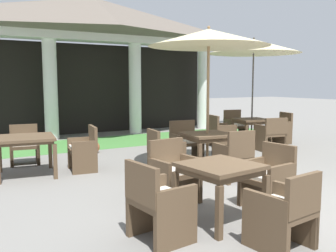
{
  "coord_description": "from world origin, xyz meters",
  "views": [
    {
      "loc": [
        -3.96,
        -3.46,
        1.75
      ],
      "look_at": [
        -0.05,
        3.37,
        0.82
      ],
      "focal_mm": 39.7,
      "sensor_mm": 36.0,
      "label": 1
    }
  ],
  "objects_px": {
    "patio_table_near_foreground": "(207,138)",
    "patio_table_mid_left": "(252,123)",
    "patio_chair_near_foreground_south": "(234,158)",
    "patio_chair_mid_right_east": "(268,179)",
    "patio_chair_mid_left_north": "(235,126)",
    "patio_table_far_back": "(26,141)",
    "patio_chair_far_back_east": "(84,150)",
    "patio_umbrella_mid_left": "(254,47)",
    "patio_chair_mid_right_west": "(158,203)",
    "patio_chair_near_foreground_north": "(186,143)",
    "patio_chair_near_foreground_west": "(165,154)",
    "patio_chair_mid_right_north": "(174,173)",
    "patio_chair_mid_left_east": "(280,129)",
    "patio_chair_mid_right_south": "(283,213)",
    "terracotta_urn": "(94,147)",
    "patio_umbrella_near_foreground": "(209,39)",
    "patio_chair_far_back_north": "(24,146)",
    "patio_chair_mid_left_south": "(271,135)",
    "patio_table_mid_right": "(220,172)",
    "patio_chair_mid_left_west": "(221,132)"
  },
  "relations": [
    {
      "from": "patio_chair_mid_left_west",
      "to": "patio_chair_mid_right_east",
      "type": "height_order",
      "value": "patio_chair_mid_right_east"
    },
    {
      "from": "patio_chair_mid_right_west",
      "to": "patio_chair_mid_right_south",
      "type": "distance_m",
      "value": 1.34
    },
    {
      "from": "patio_chair_mid_left_east",
      "to": "patio_chair_near_foreground_west",
      "type": "bearing_deg",
      "value": 119.75
    },
    {
      "from": "patio_chair_near_foreground_south",
      "to": "patio_chair_mid_right_east",
      "type": "xyz_separation_m",
      "value": [
        -0.48,
        -1.31,
        -0.02
      ]
    },
    {
      "from": "patio_table_near_foreground",
      "to": "patio_table_mid_left",
      "type": "distance_m",
      "value": 3.37
    },
    {
      "from": "patio_chair_near_foreground_west",
      "to": "patio_chair_mid_left_south",
      "type": "distance_m",
      "value": 3.68
    },
    {
      "from": "patio_umbrella_near_foreground",
      "to": "patio_chair_far_back_north",
      "type": "xyz_separation_m",
      "value": [
        -3.1,
        2.38,
        -2.18
      ]
    },
    {
      "from": "patio_umbrella_near_foreground",
      "to": "patio_chair_far_back_east",
      "type": "height_order",
      "value": "patio_umbrella_near_foreground"
    },
    {
      "from": "patio_chair_mid_left_north",
      "to": "patio_chair_far_back_east",
      "type": "relative_size",
      "value": 1.03
    },
    {
      "from": "patio_chair_mid_left_north",
      "to": "patio_chair_far_back_north",
      "type": "bearing_deg",
      "value": 14.93
    },
    {
      "from": "patio_chair_near_foreground_west",
      "to": "patio_chair_mid_right_north",
      "type": "xyz_separation_m",
      "value": [
        -0.69,
        -1.5,
        0.03
      ]
    },
    {
      "from": "terracotta_urn",
      "to": "patio_chair_near_foreground_north",
      "type": "bearing_deg",
      "value": -52.7
    },
    {
      "from": "patio_chair_near_foreground_south",
      "to": "patio_chair_mid_left_north",
      "type": "distance_m",
      "value": 4.82
    },
    {
      "from": "patio_table_near_foreground",
      "to": "patio_chair_mid_right_south",
      "type": "bearing_deg",
      "value": -112.98
    },
    {
      "from": "patio_chair_far_back_east",
      "to": "patio_umbrella_mid_left",
      "type": "bearing_deg",
      "value": -75.64
    },
    {
      "from": "patio_table_mid_right",
      "to": "patio_chair_far_back_east",
      "type": "height_order",
      "value": "patio_chair_far_back_east"
    },
    {
      "from": "patio_chair_mid_right_east",
      "to": "patio_chair_mid_right_south",
      "type": "height_order",
      "value": "patio_chair_mid_right_east"
    },
    {
      "from": "patio_table_near_foreground",
      "to": "patio_table_mid_left",
      "type": "bearing_deg",
      "value": 32.67
    },
    {
      "from": "patio_chair_near_foreground_south",
      "to": "patio_chair_mid_right_west",
      "type": "relative_size",
      "value": 1.03
    },
    {
      "from": "patio_chair_mid_right_north",
      "to": "patio_table_far_back",
      "type": "distance_m",
      "value": 3.17
    },
    {
      "from": "patio_chair_near_foreground_south",
      "to": "terracotta_urn",
      "type": "xyz_separation_m",
      "value": [
        -1.3,
        3.8,
        -0.27
      ]
    },
    {
      "from": "patio_chair_far_back_north",
      "to": "patio_umbrella_mid_left",
      "type": "bearing_deg",
      "value": -178.31
    },
    {
      "from": "patio_chair_near_foreground_south",
      "to": "patio_umbrella_mid_left",
      "type": "xyz_separation_m",
      "value": [
        2.93,
        2.75,
        2.29
      ]
    },
    {
      "from": "patio_chair_near_foreground_west",
      "to": "patio_table_mid_left",
      "type": "distance_m",
      "value": 4.16
    },
    {
      "from": "patio_chair_mid_left_west",
      "to": "patio_table_mid_right",
      "type": "distance_m",
      "value": 5.56
    },
    {
      "from": "patio_chair_mid_left_south",
      "to": "patio_chair_far_back_east",
      "type": "xyz_separation_m",
      "value": [
        -4.81,
        0.28,
        -0.0
      ]
    },
    {
      "from": "terracotta_urn",
      "to": "patio_chair_far_back_east",
      "type": "bearing_deg",
      "value": -114.51
    },
    {
      "from": "patio_chair_mid_right_south",
      "to": "patio_table_far_back",
      "type": "distance_m",
      "value": 4.97
    },
    {
      "from": "patio_chair_mid_left_east",
      "to": "patio_chair_far_back_north",
      "type": "distance_m",
      "value": 6.9
    },
    {
      "from": "patio_chair_far_back_north",
      "to": "patio_chair_mid_right_south",
      "type": "bearing_deg",
      "value": 113.7
    },
    {
      "from": "patio_chair_mid_right_south",
      "to": "patio_chair_far_back_east",
      "type": "xyz_separation_m",
      "value": [
        -0.76,
        4.48,
        0.03
      ]
    },
    {
      "from": "patio_chair_near_foreground_north",
      "to": "patio_chair_mid_right_east",
      "type": "distance_m",
      "value": 3.25
    },
    {
      "from": "patio_chair_near_foreground_south",
      "to": "patio_chair_mid_left_east",
      "type": "relative_size",
      "value": 1.04
    },
    {
      "from": "patio_chair_near_foreground_north",
      "to": "patio_table_mid_right",
      "type": "distance_m",
      "value": 3.67
    },
    {
      "from": "patio_chair_mid_left_north",
      "to": "patio_chair_mid_right_west",
      "type": "distance_m",
      "value": 7.57
    },
    {
      "from": "patio_umbrella_near_foreground",
      "to": "patio_chair_mid_right_south",
      "type": "relative_size",
      "value": 3.36
    },
    {
      "from": "patio_table_near_foreground",
      "to": "patio_chair_mid_right_south",
      "type": "xyz_separation_m",
      "value": [
        -1.4,
        -3.3,
        -0.25
      ]
    },
    {
      "from": "patio_table_mid_right",
      "to": "patio_chair_mid_left_south",
      "type": "bearing_deg",
      "value": 38.03
    },
    {
      "from": "patio_umbrella_mid_left",
      "to": "patio_chair_far_back_east",
      "type": "bearing_deg",
      "value": -172.7
    },
    {
      "from": "patio_umbrella_mid_left",
      "to": "patio_chair_mid_right_west",
      "type": "xyz_separation_m",
      "value": [
        -5.29,
        -4.29,
        -2.28
      ]
    },
    {
      "from": "patio_table_far_back",
      "to": "patio_chair_far_back_east",
      "type": "bearing_deg",
      "value": -7.06
    },
    {
      "from": "patio_chair_near_foreground_south",
      "to": "patio_chair_mid_right_east",
      "type": "relative_size",
      "value": 1.05
    },
    {
      "from": "patio_table_mid_left",
      "to": "patio_chair_mid_left_east",
      "type": "xyz_separation_m",
      "value": [
        0.92,
        -0.19,
        -0.21
      ]
    },
    {
      "from": "patio_umbrella_near_foreground",
      "to": "terracotta_urn",
      "type": "relative_size",
      "value": 7.68
    },
    {
      "from": "patio_chair_near_foreground_north",
      "to": "terracotta_urn",
      "type": "relative_size",
      "value": 2.42
    },
    {
      "from": "patio_chair_mid_right_west",
      "to": "patio_chair_far_back_east",
      "type": "height_order",
      "value": "patio_chair_mid_right_west"
    },
    {
      "from": "patio_chair_near_foreground_north",
      "to": "patio_table_far_back",
      "type": "bearing_deg",
      "value": -1.27
    },
    {
      "from": "patio_umbrella_mid_left",
      "to": "patio_table_near_foreground",
      "type": "bearing_deg",
      "value": -147.33
    },
    {
      "from": "patio_table_near_foreground",
      "to": "patio_chair_far_back_east",
      "type": "relative_size",
      "value": 1.07
    },
    {
      "from": "patio_table_mid_left",
      "to": "patio_chair_mid_left_north",
      "type": "distance_m",
      "value": 0.97
    }
  ]
}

